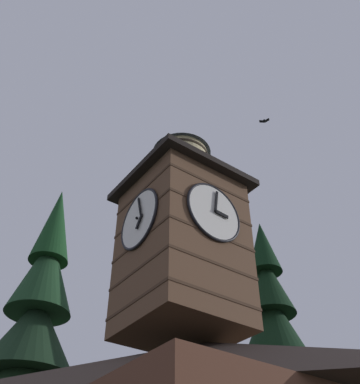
% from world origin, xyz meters
% --- Properties ---
extents(clock_tower, '(4.27, 4.27, 9.00)m').
position_xyz_m(clock_tower, '(0.32, -2.49, 10.82)').
color(clock_tower, brown).
rests_on(clock_tower, building_main).
extents(flying_bird_high, '(0.44, 0.51, 0.13)m').
position_xyz_m(flying_bird_high, '(-4.71, -1.99, 19.69)').
color(flying_bird_high, black).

